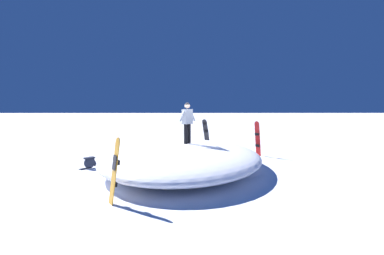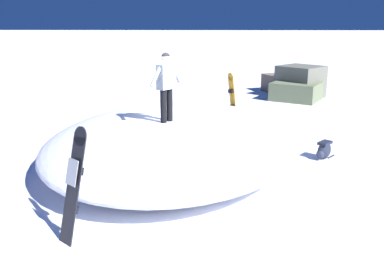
# 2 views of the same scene
# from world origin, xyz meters

# --- Properties ---
(ground) EXTENTS (240.00, 240.00, 0.00)m
(ground) POSITION_xyz_m (0.00, 0.00, 0.00)
(ground) COLOR white
(snow_mound) EXTENTS (6.91, 8.35, 0.92)m
(snow_mound) POSITION_xyz_m (-0.29, -0.21, 0.46)
(snow_mound) COLOR white
(snow_mound) RESTS_ON ground
(snowboarder_standing) EXTENTS (0.68, 0.80, 1.58)m
(snowboarder_standing) POSITION_xyz_m (-0.46, -0.42, 1.84)
(snowboarder_standing) COLOR black
(snowboarder_standing) RESTS_ON snow_mound
(snowboard_primary_upright) EXTENTS (0.34, 0.34, 1.67)m
(snowboard_primary_upright) POSITION_xyz_m (-3.83, -2.70, 0.86)
(snowboard_primary_upright) COLOR red
(snowboard_primary_upright) RESTS_ON ground
(snowboard_secondary_upright) EXTENTS (0.35, 0.35, 1.59)m
(snowboard_secondary_upright) POSITION_xyz_m (1.28, 3.37, 0.82)
(snowboard_secondary_upright) COLOR orange
(snowboard_secondary_upright) RESTS_ON ground
(snowboard_tertiary_upright) EXTENTS (0.51, 0.53, 1.72)m
(snowboard_tertiary_upright) POSITION_xyz_m (-1.48, -4.09, 0.89)
(snowboard_tertiary_upright) COLOR black
(snowboard_tertiary_upright) RESTS_ON ground
(backpack_near) EXTENTS (0.57, 0.60, 0.43)m
(backpack_near) POSITION_xyz_m (3.25, -0.29, 0.22)
(backpack_near) COLOR #1E2333
(backpack_near) RESTS_ON ground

